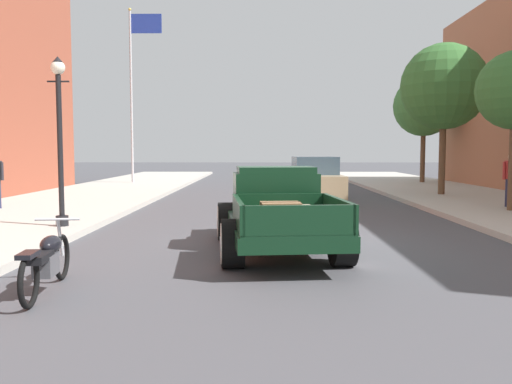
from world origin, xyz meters
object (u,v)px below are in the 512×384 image
Objects in this scene: flagpole at (135,76)px; street_tree_third at (424,106)px; motorcycle_parked at (47,260)px; street_lamp_near at (60,128)px; hotrod_truck_dark_green at (276,210)px; pedestrian_sidewalk_right at (511,176)px; car_background_tan at (314,180)px; street_tree_second at (444,87)px.

street_tree_third is (15.42, 0.59, -1.53)m from flagpole.
street_tree_third reaches higher than motorcycle_parked.
street_lamp_near is at bearing 108.45° from motorcycle_parked.
motorcycle_parked is (-3.12, -3.19, -0.31)m from hotrod_truck_dark_green.
pedestrian_sidewalk_right is 13.15m from street_tree_third.
flagpole is at bearing 134.68° from car_background_tan.
street_lamp_near is (-6.54, -7.72, 1.62)m from car_background_tan.
street_lamp_near is at bearing -142.28° from street_tree_second.
street_tree_second is (11.72, 9.06, 1.97)m from street_lamp_near.
street_tree_third is (1.08, 12.72, 3.15)m from pedestrian_sidewalk_right.
motorcycle_parked is 0.23× the size of flagpole.
flagpole reaches higher than car_background_tan.
pedestrian_sidewalk_right is (10.51, 9.54, 0.64)m from motorcycle_parked.
car_background_tan is 10.25m from street_lamp_near.
motorcycle_parked is 1.28× the size of pedestrian_sidewalk_right.
hotrod_truck_dark_green is 2.39× the size of motorcycle_parked.
street_lamp_near is (-4.86, 2.04, 1.63)m from hotrod_truck_dark_green.
flagpole is 1.55× the size of street_tree_second.
flagpole is 15.72m from street_tree_second.
street_tree_second is (5.17, 1.34, 3.59)m from car_background_tan.
motorcycle_parked is 25.38m from street_tree_third.
pedestrian_sidewalk_right reaches higher than motorcycle_parked.
hotrod_truck_dark_green is 9.90m from car_background_tan.
motorcycle_parked is at bearing -134.40° from hotrod_truck_dark_green.
pedestrian_sidewalk_right is at bearing -94.83° from street_tree_third.
car_background_tan is at bearing 49.72° from street_lamp_near.
street_tree_third reaches higher than street_lamp_near.
flagpole is (-8.63, 8.73, 5.00)m from car_background_tan.
car_background_tan is at bearing -126.07° from street_tree_third.
street_lamp_near is at bearing -82.75° from flagpole.
car_background_tan is 6.66m from pedestrian_sidewalk_right.
flagpole is (-6.95, 18.49, 5.02)m from hotrod_truck_dark_green.
motorcycle_parked is 0.36× the size of street_tree_second.
street_tree_third is (8.47, 19.07, 3.48)m from hotrod_truck_dark_green.
street_tree_third is at bearing 85.17° from pedestrian_sidewalk_right.
hotrod_truck_dark_green is 0.88× the size of street_tree_third.
street_tree_second is at bearing -28.15° from flagpole.
flagpole is at bearing 100.03° from motorcycle_parked.
street_tree_second reaches higher than motorcycle_parked.
street_tree_second is (6.85, 11.10, 3.60)m from hotrod_truck_dark_green.
motorcycle_parked is at bearing -124.92° from street_tree_second.
pedestrian_sidewalk_right is 5.79m from street_tree_second.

